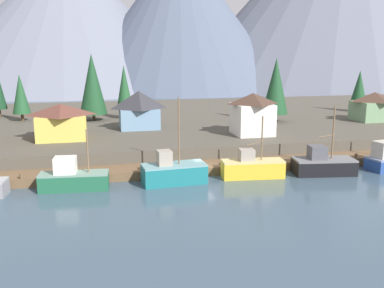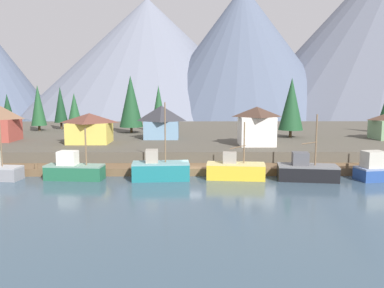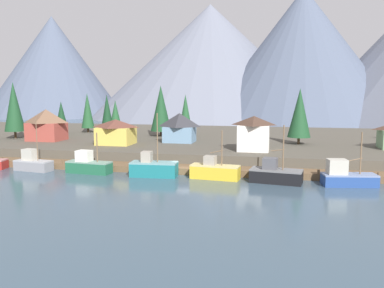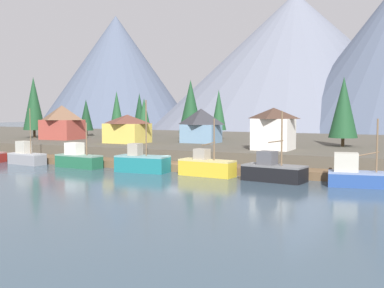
% 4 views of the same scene
% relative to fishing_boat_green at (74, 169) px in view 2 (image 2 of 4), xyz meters
% --- Properties ---
extents(ground_plane, '(400.00, 400.00, 1.00)m').
position_rel_fishing_boat_green_xyz_m(ground_plane, '(14.67, 21.61, -1.76)').
color(ground_plane, '#384C5B').
extents(dock, '(80.00, 4.00, 1.60)m').
position_rel_fishing_boat_green_xyz_m(dock, '(14.67, 3.60, -0.75)').
color(dock, brown).
rests_on(dock, ground_plane).
extents(shoreline_bank, '(400.00, 56.00, 2.50)m').
position_rel_fishing_boat_green_xyz_m(shoreline_bank, '(14.67, 33.61, -0.01)').
color(shoreline_bank, '#4C473D').
rests_on(shoreline_bank, ground_plane).
extents(mountain_central_peak, '(119.75, 119.75, 55.67)m').
position_rel_fishing_boat_green_xyz_m(mountain_central_peak, '(-5.68, 147.23, 26.58)').
color(mountain_central_peak, slate).
rests_on(mountain_central_peak, ground_plane).
extents(mountain_east_peak, '(86.03, 86.03, 56.78)m').
position_rel_fishing_boat_green_xyz_m(mountain_east_peak, '(38.20, 128.31, 27.13)').
color(mountain_east_peak, '#4C566B').
rests_on(mountain_east_peak, ground_plane).
extents(fishing_boat_green, '(7.29, 3.00, 6.40)m').
position_rel_fishing_boat_green_xyz_m(fishing_boat_green, '(0.00, 0.00, 0.00)').
color(fishing_boat_green, '#1E5B3D').
rests_on(fishing_boat_green, ground_plane).
extents(fishing_boat_teal, '(7.11, 3.35, 9.50)m').
position_rel_fishing_boat_green_xyz_m(fishing_boat_teal, '(10.71, -0.22, 0.00)').
color(fishing_boat_teal, '#196B70').
rests_on(fishing_boat_teal, ground_plane).
extents(fishing_boat_yellow, '(7.31, 3.09, 7.13)m').
position_rel_fishing_boat_green_xyz_m(fishing_boat_yellow, '(19.98, -0.05, -0.06)').
color(fishing_boat_yellow, gold).
rests_on(fishing_boat_yellow, ground_plane).
extents(fishing_boat_black, '(7.48, 4.13, 8.09)m').
position_rel_fishing_boat_green_xyz_m(fishing_boat_black, '(28.68, -0.62, -0.09)').
color(fishing_boat_black, black).
rests_on(fishing_boat_black, ground_plane).
extents(fishing_boat_blue, '(7.46, 3.89, 7.31)m').
position_rel_fishing_boat_green_xyz_m(fishing_boat_blue, '(38.08, -0.56, -0.01)').
color(fishing_boat_blue, navy).
rests_on(fishing_boat_blue, ground_plane).
extents(house_yellow, '(6.85, 5.91, 4.84)m').
position_rel_fishing_boat_green_xyz_m(house_yellow, '(-1.79, 15.50, 3.71)').
color(house_yellow, gold).
rests_on(house_yellow, shoreline_bank).
extents(house_white, '(5.53, 5.43, 5.99)m').
position_rel_fishing_boat_green_xyz_m(house_white, '(24.77, 12.66, 4.30)').
color(house_white, silver).
rests_on(house_white, shoreline_bank).
extents(house_blue, '(6.28, 4.98, 5.86)m').
position_rel_fishing_boat_green_xyz_m(house_blue, '(9.44, 21.34, 4.25)').
color(house_blue, '#6689A8').
rests_on(house_blue, shoreline_bank).
extents(conifer_near_left, '(4.40, 4.40, 10.76)m').
position_rel_fishing_boat_green_xyz_m(conifer_near_left, '(32.81, 23.00, 7.30)').
color(conifer_near_left, '#4C3823').
rests_on(conifer_near_left, shoreline_bank).
extents(conifer_near_right, '(2.93, 2.93, 9.37)m').
position_rel_fishing_boat_green_xyz_m(conifer_near_right, '(-14.30, 39.74, 6.63)').
color(conifer_near_right, '#4C3823').
rests_on(conifer_near_right, shoreline_bank).
extents(conifer_mid_right, '(4.71, 4.71, 11.51)m').
position_rel_fishing_boat_green_xyz_m(conifer_mid_right, '(2.61, 31.29, 7.59)').
color(conifer_mid_right, '#4C3823').
rests_on(conifer_mid_right, shoreline_bank).
extents(conifer_back_left, '(3.18, 3.18, 9.73)m').
position_rel_fishing_boat_green_xyz_m(conifer_back_left, '(-17.70, 35.67, 6.66)').
color(conifer_back_left, '#4C3823').
rests_on(conifer_back_left, shoreline_bank).
extents(conifer_back_right, '(2.89, 2.89, 9.51)m').
position_rel_fishing_boat_green_xyz_m(conifer_back_right, '(8.10, 32.45, 6.82)').
color(conifer_back_right, '#4C3823').
rests_on(conifer_back_right, shoreline_bank).
extents(conifer_centre, '(3.01, 3.01, 8.05)m').
position_rel_fishing_boat_green_xyz_m(conifer_centre, '(-9.52, 33.83, 5.89)').
color(conifer_centre, '#4C3823').
rests_on(conifer_centre, shoreline_bank).
extents(conifer_far_right, '(3.00, 3.00, 7.85)m').
position_rel_fishing_boat_green_xyz_m(conifer_far_right, '(-21.37, 29.56, 5.75)').
color(conifer_far_right, '#4C3823').
rests_on(conifer_far_right, shoreline_bank).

